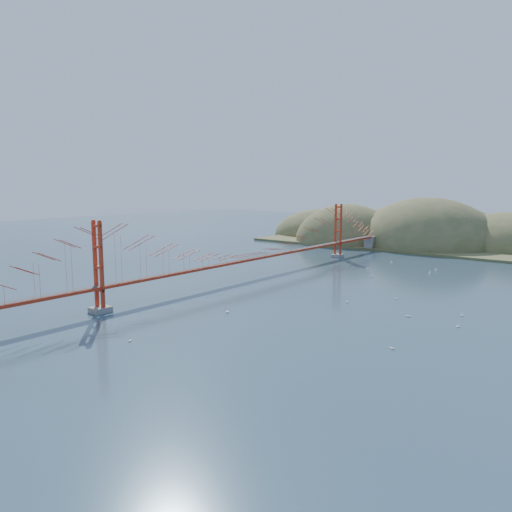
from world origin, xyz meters
The scene contains 16 objects.
ground centered at (0.00, 0.00, 0.00)m, with size 320.00×320.00×0.00m, color #2C4558.
bridge centered at (0.00, 0.18, 7.01)m, with size 2.20×94.40×12.00m.
far_headlands centered at (2.21, 68.52, 0.00)m, with size 84.00×58.00×25.00m.
sailboat_4 centered at (36.22, -3.12, 0.14)m, with size 0.56×0.56×0.59m.
sailboat_10 centered at (12.60, -20.03, 0.16)m, with size 0.66×0.66×0.73m.
sailboat_15 centered at (22.88, 22.95, 0.15)m, with size 0.49×0.58×0.67m.
sailboat_14 centered at (26.28, 0.37, 0.13)m, with size 0.45×0.49×0.55m.
sailboat_7 centered at (22.68, 26.93, 0.16)m, with size 0.64×0.64×0.72m.
sailboat_12 centered at (12.45, 30.16, 0.14)m, with size 0.54×0.50×0.61m.
sailboat_13 centered at (31.21, -7.60, 0.15)m, with size 0.61×0.60×0.68m.
sailboat_3 centered at (16.25, 13.67, 0.15)m, with size 0.61×0.59×0.69m.
sailboat_16 centered at (12.26, 20.01, 0.15)m, with size 0.63×0.60×0.71m.
sailboat_2 centered at (34.61, -20.12, 0.14)m, with size 0.52×0.46×0.59m.
sailboat_1 centered at (21.81, -5.61, 0.14)m, with size 0.55×0.55×0.58m.
sailboat_6 centered at (12.43, -34.87, 0.14)m, with size 0.50×0.52×0.58m.
sailboat_5 centered at (37.36, -8.36, 0.14)m, with size 0.52×0.54×0.61m.
Camera 1 is at (53.82, -65.49, 16.32)m, focal length 35.00 mm.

